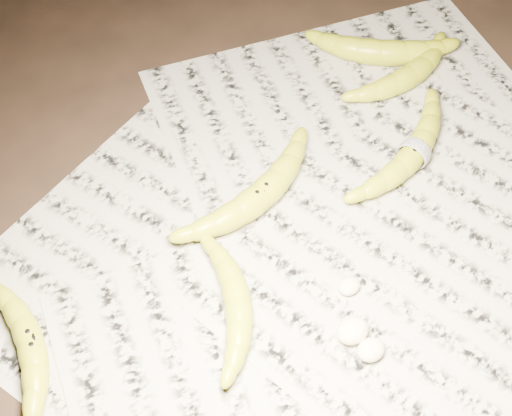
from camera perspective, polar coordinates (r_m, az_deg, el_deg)
ground at (r=0.93m, az=0.82°, el=-2.03°), size 3.00×3.00×0.00m
newspaper_patch at (r=0.93m, az=3.26°, el=-2.14°), size 0.90×0.70×0.01m
banana_left_a at (r=0.86m, az=-17.64°, el=-10.27°), size 0.09×0.19×0.03m
banana_left_b at (r=0.85m, az=-1.46°, el=-7.51°), size 0.12×0.18×0.03m
banana_center at (r=0.93m, az=0.35°, el=1.09°), size 0.23×0.11×0.04m
banana_taped at (r=1.01m, az=12.57°, el=4.42°), size 0.23×0.13×0.04m
banana_upper_a at (r=1.12m, az=12.24°, el=10.44°), size 0.19×0.08×0.04m
banana_upper_b at (r=1.15m, az=10.02°, el=12.29°), size 0.20×0.18×0.04m
measuring_tape at (r=1.01m, az=12.57°, el=4.42°), size 0.02×0.04×0.05m
flesh_chunk_a at (r=0.84m, az=7.77°, el=-9.59°), size 0.04×0.03×0.02m
flesh_chunk_b at (r=0.84m, az=9.23°, el=-11.02°), size 0.03×0.03×0.02m
flesh_chunk_c at (r=0.88m, az=7.49°, el=-6.08°), size 0.03×0.02×0.02m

